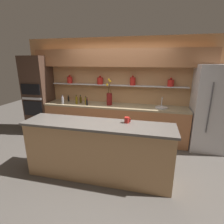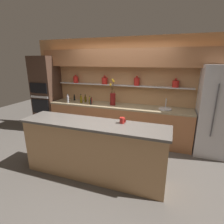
{
  "view_description": "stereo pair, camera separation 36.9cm",
  "coord_description": "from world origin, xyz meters",
  "px_view_note": "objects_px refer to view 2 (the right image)",
  "views": [
    {
      "loc": [
        0.87,
        -3.03,
        2.03
      ],
      "look_at": [
        0.06,
        0.41,
        0.98
      ],
      "focal_mm": 28.0,
      "sensor_mm": 36.0,
      "label": 1
    },
    {
      "loc": [
        1.23,
        -2.93,
        2.03
      ],
      "look_at": [
        0.06,
        0.41,
        0.98
      ],
      "focal_mm": 28.0,
      "sensor_mm": 36.0,
      "label": 2
    }
  ],
  "objects_px": {
    "sink_fixture": "(165,108)",
    "bottle_spirit_3": "(68,99)",
    "bottle_oil_0": "(85,99)",
    "refrigerator": "(218,112)",
    "bottle_sauce_4": "(74,98)",
    "coffee_mug": "(122,120)",
    "flower_vase": "(113,98)",
    "bottle_sauce_1": "(91,102)",
    "bottle_oil_5": "(90,101)",
    "bottle_sauce_6": "(91,101)",
    "bottle_oil_2": "(81,99)",
    "oven_tower": "(47,94)"
  },
  "relations": [
    {
      "from": "oven_tower",
      "to": "flower_vase",
      "type": "xyz_separation_m",
      "value": [
        2.06,
        -0.01,
        0.04
      ]
    },
    {
      "from": "bottle_sauce_6",
      "to": "sink_fixture",
      "type": "bearing_deg",
      "value": 0.81
    },
    {
      "from": "bottle_sauce_6",
      "to": "bottle_sauce_4",
      "type": "bearing_deg",
      "value": 166.19
    },
    {
      "from": "bottle_sauce_4",
      "to": "bottle_oil_2",
      "type": "bearing_deg",
      "value": -32.36
    },
    {
      "from": "bottle_sauce_1",
      "to": "bottle_oil_2",
      "type": "height_order",
      "value": "bottle_oil_2"
    },
    {
      "from": "flower_vase",
      "to": "bottle_spirit_3",
      "type": "bearing_deg",
      "value": -172.42
    },
    {
      "from": "sink_fixture",
      "to": "bottle_spirit_3",
      "type": "bearing_deg",
      "value": -175.8
    },
    {
      "from": "bottle_oil_0",
      "to": "bottle_spirit_3",
      "type": "height_order",
      "value": "bottle_spirit_3"
    },
    {
      "from": "flower_vase",
      "to": "sink_fixture",
      "type": "relative_size",
      "value": 2.23
    },
    {
      "from": "bottle_sauce_1",
      "to": "bottle_oil_2",
      "type": "distance_m",
      "value": 0.34
    },
    {
      "from": "sink_fixture",
      "to": "bottle_sauce_1",
      "type": "relative_size",
      "value": 1.72
    },
    {
      "from": "refrigerator",
      "to": "bottle_sauce_6",
      "type": "height_order",
      "value": "refrigerator"
    },
    {
      "from": "oven_tower",
      "to": "bottle_sauce_4",
      "type": "xyz_separation_m",
      "value": [
        0.84,
        0.14,
        -0.08
      ]
    },
    {
      "from": "bottle_spirit_3",
      "to": "bottle_sauce_4",
      "type": "bearing_deg",
      "value": 87.62
    },
    {
      "from": "bottle_spirit_3",
      "to": "sink_fixture",
      "type": "bearing_deg",
      "value": 4.2
    },
    {
      "from": "bottle_sauce_6",
      "to": "bottle_sauce_1",
      "type": "bearing_deg",
      "value": -70.58
    },
    {
      "from": "bottle_sauce_1",
      "to": "bottle_spirit_3",
      "type": "relative_size",
      "value": 0.73
    },
    {
      "from": "bottle_oil_2",
      "to": "sink_fixture",
      "type": "bearing_deg",
      "value": 2.38
    },
    {
      "from": "oven_tower",
      "to": "bottle_sauce_6",
      "type": "xyz_separation_m",
      "value": [
        1.46,
        -0.02,
        -0.08
      ]
    },
    {
      "from": "bottle_spirit_3",
      "to": "bottle_sauce_4",
      "type": "distance_m",
      "value": 0.31
    },
    {
      "from": "sink_fixture",
      "to": "bottle_sauce_1",
      "type": "height_order",
      "value": "sink_fixture"
    },
    {
      "from": "refrigerator",
      "to": "sink_fixture",
      "type": "bearing_deg",
      "value": 177.44
    },
    {
      "from": "bottle_sauce_6",
      "to": "bottle_spirit_3",
      "type": "bearing_deg",
      "value": -165.72
    },
    {
      "from": "coffee_mug",
      "to": "oven_tower",
      "type": "bearing_deg",
      "value": 151.22
    },
    {
      "from": "sink_fixture",
      "to": "coffee_mug",
      "type": "relative_size",
      "value": 2.84
    },
    {
      "from": "refrigerator",
      "to": "bottle_sauce_4",
      "type": "distance_m",
      "value": 3.62
    },
    {
      "from": "flower_vase",
      "to": "bottle_oil_2",
      "type": "height_order",
      "value": "flower_vase"
    },
    {
      "from": "oven_tower",
      "to": "coffee_mug",
      "type": "relative_size",
      "value": 20.26
    },
    {
      "from": "coffee_mug",
      "to": "refrigerator",
      "type": "bearing_deg",
      "value": 40.73
    },
    {
      "from": "flower_vase",
      "to": "bottle_sauce_1",
      "type": "distance_m",
      "value": 0.59
    },
    {
      "from": "sink_fixture",
      "to": "bottle_oil_2",
      "type": "relative_size",
      "value": 1.27
    },
    {
      "from": "sink_fixture",
      "to": "coffee_mug",
      "type": "distance_m",
      "value": 1.65
    },
    {
      "from": "sink_fixture",
      "to": "flower_vase",
      "type": "bearing_deg",
      "value": -179.02
    },
    {
      "from": "bottle_oil_2",
      "to": "bottle_sauce_6",
      "type": "xyz_separation_m",
      "value": [
        0.27,
        0.06,
        -0.02
      ]
    },
    {
      "from": "sink_fixture",
      "to": "bottle_spirit_3",
      "type": "distance_m",
      "value": 2.55
    },
    {
      "from": "refrigerator",
      "to": "flower_vase",
      "type": "distance_m",
      "value": 2.4
    },
    {
      "from": "bottle_sauce_1",
      "to": "bottle_oil_5",
      "type": "xyz_separation_m",
      "value": [
        -0.07,
        0.09,
        0.01
      ]
    },
    {
      "from": "bottle_spirit_3",
      "to": "coffee_mug",
      "type": "bearing_deg",
      "value": -34.81
    },
    {
      "from": "flower_vase",
      "to": "bottle_sauce_1",
      "type": "relative_size",
      "value": 3.84
    },
    {
      "from": "bottle_sauce_4",
      "to": "coffee_mug",
      "type": "distance_m",
      "value": 2.52
    },
    {
      "from": "refrigerator",
      "to": "bottle_sauce_6",
      "type": "relative_size",
      "value": 11.39
    },
    {
      "from": "oven_tower",
      "to": "bottle_sauce_4",
      "type": "height_order",
      "value": "oven_tower"
    },
    {
      "from": "bottle_oil_5",
      "to": "coffee_mug",
      "type": "distance_m",
      "value": 1.94
    },
    {
      "from": "flower_vase",
      "to": "coffee_mug",
      "type": "relative_size",
      "value": 6.32
    },
    {
      "from": "oven_tower",
      "to": "sink_fixture",
      "type": "distance_m",
      "value": 3.38
    },
    {
      "from": "bottle_sauce_1",
      "to": "bottle_sauce_6",
      "type": "height_order",
      "value": "bottle_sauce_1"
    },
    {
      "from": "flower_vase",
      "to": "bottle_oil_0",
      "type": "distance_m",
      "value": 0.82
    },
    {
      "from": "oven_tower",
      "to": "bottle_oil_5",
      "type": "height_order",
      "value": "oven_tower"
    },
    {
      "from": "bottle_oil_2",
      "to": "bottle_sauce_6",
      "type": "relative_size",
      "value": 1.39
    },
    {
      "from": "bottle_oil_2",
      "to": "bottle_sauce_1",
      "type": "bearing_deg",
      "value": -15.95
    }
  ]
}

